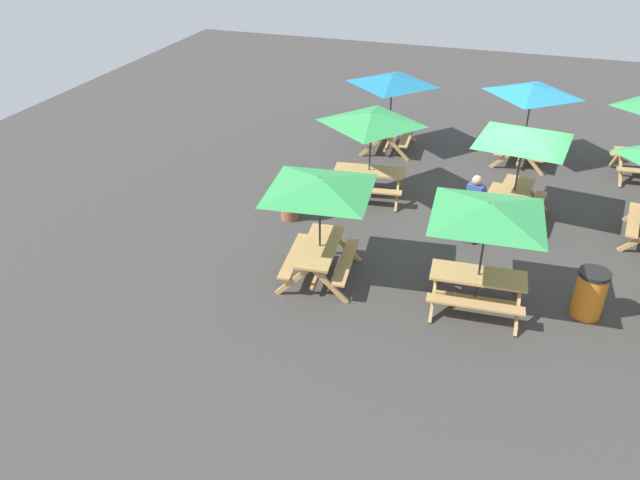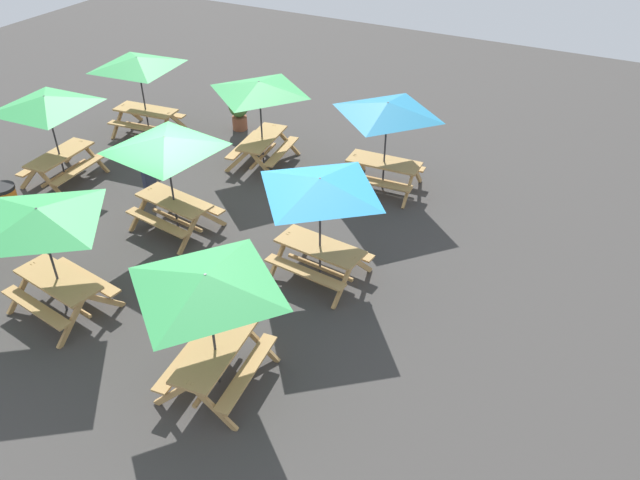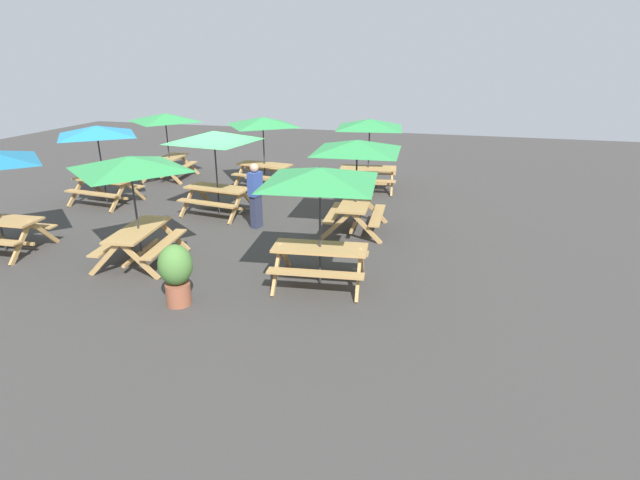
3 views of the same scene
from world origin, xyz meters
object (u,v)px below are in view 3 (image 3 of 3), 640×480
Objects in this scene: picnic_table_2 at (214,143)px; picnic_table_5 at (357,153)px; picnic_table_1 at (97,137)px; potted_plant_0 at (176,271)px; picnic_table_4 at (131,171)px; picnic_table_8 at (166,122)px; picnic_table_3 at (370,129)px; person_standing at (256,194)px; picnic_table_0 at (320,184)px; picnic_table_7 at (263,127)px; trash_bin_orange at (355,191)px.

picnic_table_2 and picnic_table_5 have the same top height.
picnic_table_1 reaches higher than potted_plant_0.
picnic_table_4 is at bearing -40.77° from potted_plant_0.
potted_plant_0 is at bearing -29.12° from picnic_table_5.
picnic_table_1 is 1.00× the size of picnic_table_8.
picnic_table_3 is at bearing 85.72° from picnic_table_8.
picnic_table_4 is 3.36m from person_standing.
picnic_table_4 is (3.98, -0.02, 0.00)m from picnic_table_0.
picnic_table_2 is 5.59m from potted_plant_0.
picnic_table_4 is 1.40× the size of person_standing.
person_standing is (-1.34, 4.09, -1.10)m from picnic_table_7.
picnic_table_3 reaches higher than trash_bin_orange.
picnic_table_7 and picnic_table_8 have the same top height.
picnic_table_0 is 8.48m from picnic_table_1.
potted_plant_0 is at bearing 28.19° from picnic_table_0.
picnic_table_1 and picnic_table_5 have the same top height.
picnic_table_3 is 9.09m from potted_plant_0.
picnic_table_4 is at bearing 140.60° from picnic_table_1.
picnic_table_2 is at bearing 96.05° from picnic_table_7.
picnic_table_3 is at bearing -126.50° from picnic_table_2.
picnic_table_5 is (-0.05, -3.20, 0.00)m from picnic_table_0.
picnic_table_2 is 2.86× the size of trash_bin_orange.
picnic_table_3 is 1.20× the size of picnic_table_4.
picnic_table_7 is 1.00× the size of picnic_table_8.
picnic_table_3 is 2.52m from trash_bin_orange.
picnic_table_8 is at bearing -35.93° from picnic_table_2.
picnic_table_7 is (-0.18, -6.88, 0.00)m from picnic_table_4.
picnic_table_2 is at bearing -175.16° from picnic_table_1.
picnic_table_1 is at bearing -97.14° from picnic_table_5.
picnic_table_8 is at bearing -14.11° from trash_bin_orange.
picnic_table_3 and picnic_table_5 have the same top height.
picnic_table_3 is 2.48× the size of potted_plant_0.
person_standing is (-5.18, 0.89, -1.10)m from picnic_table_1.
picnic_table_2 is at bearing 24.62° from trash_bin_orange.
picnic_table_8 is at bearing -120.49° from picnic_table_5.
picnic_table_5 is 1.21× the size of picnic_table_8.
picnic_table_8 is (7.47, -7.05, 0.00)m from picnic_table_0.
picnic_table_5 reaches higher than potted_plant_0.
picnic_table_1 is at bearing -142.47° from picnic_table_4.
picnic_table_0 reaches higher than potted_plant_0.
person_standing reaches higher than trash_bin_orange.
picnic_table_7 reaches higher than potted_plant_0.
picnic_table_2 is 4.17m from trash_bin_orange.
picnic_table_1 is 0.83× the size of picnic_table_2.
picnic_table_0 is 7.87m from picnic_table_7.
picnic_table_5 is 5.33m from picnic_table_7.
picnic_table_2 is 1.20× the size of picnic_table_4.
picnic_table_4 and picnic_table_8 have the same top height.
picnic_table_2 is 1.00× the size of picnic_table_3.
person_standing is (2.45, -2.81, -1.10)m from picnic_table_0.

